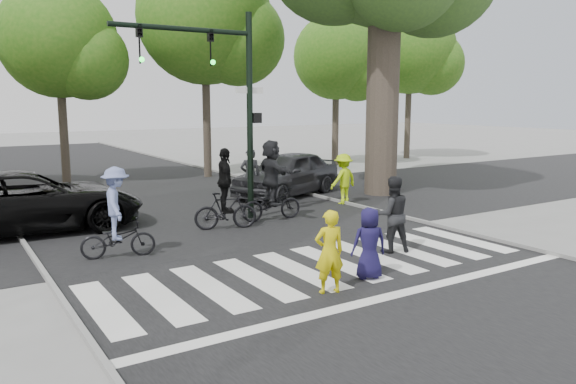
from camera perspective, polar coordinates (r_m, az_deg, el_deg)
name	(u,v)px	position (r m, az deg, el deg)	size (l,w,h in m)	color
ground	(348,279)	(11.32, 6.07, -8.81)	(120.00, 120.00, 0.00)	gray
road_stem	(233,230)	(15.40, -5.58, -3.91)	(10.00, 70.00, 0.01)	black
road_cross	(190,212)	(18.07, -9.88, -2.04)	(70.00, 10.00, 0.01)	black
curb_left	(32,256)	(13.94, -24.54, -5.93)	(0.10, 70.00, 0.10)	gray
curb_right	(375,210)	(18.17, 8.78, -1.80)	(0.10, 70.00, 0.10)	gray
crosswalk	(328,270)	(11.82, 4.06, -7.96)	(10.00, 3.85, 0.01)	silver
traffic_signal	(223,86)	(16.23, -6.60, 10.61)	(4.45, 0.29, 6.00)	black
bg_tree_2	(65,45)	(25.61, -21.68, 13.72)	(5.04, 4.80, 8.40)	brown
bg_tree_3	(213,23)	(26.35, -7.63, 16.68)	(6.30, 6.00, 10.20)	brown
bg_tree_4	(342,61)	(31.08, 5.47, 13.14)	(4.83, 4.60, 8.15)	brown
bg_tree_5	(416,53)	(35.54, 12.86, 13.64)	(5.67, 5.40, 9.30)	brown
pedestrian_woman	(329,252)	(10.30, 4.22, -6.08)	(0.57, 0.37, 1.56)	yellow
pedestrian_child	(369,243)	(11.23, 8.25, -5.18)	(0.70, 0.46, 1.44)	#181340
pedestrian_adult	(392,214)	(13.25, 10.52, -2.24)	(0.87, 0.68, 1.79)	black
cyclist_left	(117,219)	(13.11, -16.97, -2.62)	(1.71, 1.17, 2.06)	black
cyclist_mid	(225,196)	(15.42, -6.39, -0.43)	(1.78, 1.12, 2.24)	black
cyclist_right	(271,185)	(16.48, -1.69, 0.74)	(1.92, 1.79, 2.38)	black
car_suv	(28,202)	(16.58, -24.92, -0.88)	(2.76, 5.98, 1.66)	black
car_grey	(287,174)	(20.83, -0.10, 1.89)	(1.96, 4.88, 1.66)	#2F3034
bystander_hivis	(343,179)	(19.26, 5.64, 1.33)	(1.11, 0.64, 1.72)	#B1E00F
bystander_dark	(250,176)	(19.33, -3.86, 1.63)	(0.69, 0.45, 1.89)	black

